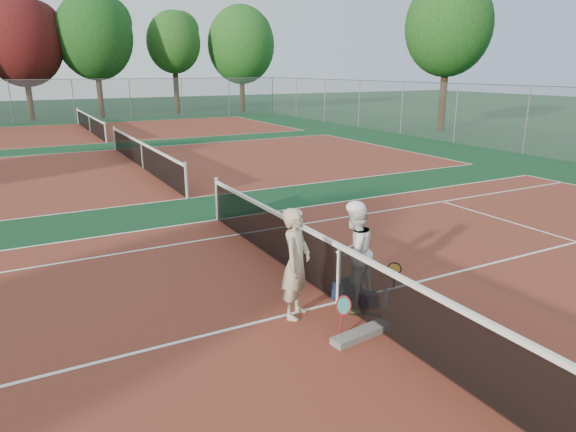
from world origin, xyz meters
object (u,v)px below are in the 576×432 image
Objects in this scene: net_main at (339,274)px; racket_spare at (353,311)px; player_a at (296,263)px; racket_red at (343,316)px; sports_bag_purple at (368,300)px; racket_black_held at (394,277)px; sports_bag_navy at (346,290)px; player_b at (354,252)px; water_bottle at (385,299)px.

net_main is 0.64m from racket_spare.
net_main is 0.91m from player_a.
player_a is at bearing 78.60° from racket_red.
player_a is 1.43m from sports_bag_purple.
sports_bag_purple is (-0.73, -0.25, -0.17)m from racket_black_held.
net_main is 18.30× the size of racket_spare.
sports_bag_navy is at bearing -60.63° from racket_spare.
net_main is 6.32× the size of player_a.
racket_red is 1.20m from sports_bag_navy.
sports_bag_navy is at bearing -56.30° from racket_black_held.
player_a reaches higher than net_main.
racket_red reaches higher than racket_spare.
sports_bag_purple is at bearing -27.62° from racket_black_held.
player_b is at bearing 17.15° from racket_red.
racket_spare is (-1.06, -0.29, -0.27)m from racket_black_held.
player_b reaches higher than water_bottle.
player_b reaches higher than sports_bag_navy.
racket_spare is (0.01, -0.41, -0.49)m from net_main.
racket_black_held is at bearing -9.75° from sports_bag_navy.
sports_bag_navy is at bearing 21.55° from racket_red.
racket_spare is 2.13× the size of sports_bag_purple.
player_b is 3.93× the size of sports_bag_navy.
racket_red is at bearing 94.78° from racket_spare.
racket_black_held is 1.37× the size of sports_bag_navy.
racket_spare is at bearing -63.29° from player_a.
player_b is 0.99m from racket_spare.
racket_red is 1.42× the size of sports_bag_navy.
racket_red reaches higher than water_bottle.
water_bottle reaches higher than racket_spare.
racket_red is 1.04m from sports_bag_purple.
net_main is 0.46m from player_b.
racket_black_held is 0.90m from sports_bag_navy.
sports_bag_purple is at bearing 0.93° from racket_red.
net_main reaches higher than racket_red.
racket_red is at bearing -111.31° from player_a.
water_bottle is (0.55, -0.11, 0.14)m from racket_spare.
racket_red is at bearing -120.05° from net_main.
net_main is 0.64m from sports_bag_purple.
water_bottle is at bearing -56.24° from sports_bag_navy.
sports_bag_purple is 0.94× the size of water_bottle.
player_b is (1.19, 0.14, -0.07)m from player_a.
player_b is at bearing -34.26° from player_a.
water_bottle is (0.56, -0.52, -0.36)m from net_main.
racket_black_held is 1.87× the size of water_bottle.
net_main reaches higher than sports_bag_purple.
racket_black_held is at bearing -112.92° from racket_spare.
net_main is 36.60× the size of water_bottle.
sports_bag_navy is at bearing -35.47° from player_a.
sports_bag_navy is 0.67m from water_bottle.
racket_spare is (0.54, 0.50, -0.28)m from racket_red.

